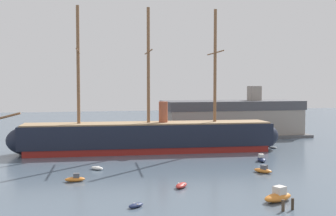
# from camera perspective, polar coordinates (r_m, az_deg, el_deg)

# --- Properties ---
(tall_ship) EXTENTS (66.70, 15.60, 32.07)m
(tall_ship) POSITION_cam_1_polar(r_m,az_deg,el_deg) (94.82, -2.64, -3.85)
(tall_ship) COLOR maroon
(tall_ship) RESTS_ON ground
(dinghy_foreground_left) EXTENTS (2.37, 1.97, 0.52)m
(dinghy_foreground_left) POSITION_cam_1_polar(r_m,az_deg,el_deg) (53.52, -4.35, -12.93)
(dinghy_foreground_left) COLOR #1E284C
(dinghy_foreground_left) RESTS_ON ground
(motorboat_foreground_right) EXTENTS (5.00, 3.51, 1.94)m
(motorboat_foreground_right) POSITION_cam_1_polar(r_m,az_deg,el_deg) (57.61, 14.60, -11.42)
(motorboat_foreground_right) COLOR orange
(motorboat_foreground_right) RESTS_ON ground
(dinghy_near_centre) EXTENTS (2.80, 3.12, 0.70)m
(dinghy_near_centre) POSITION_cam_1_polar(r_m,az_deg,el_deg) (62.98, 1.80, -10.36)
(dinghy_near_centre) COLOR #B22D28
(dinghy_near_centre) RESTS_ON ground
(motorboat_mid_left) EXTENTS (3.12, 1.34, 1.30)m
(motorboat_mid_left) POSITION_cam_1_polar(r_m,az_deg,el_deg) (68.29, -12.39, -9.28)
(motorboat_mid_left) COLOR orange
(motorboat_mid_left) RESTS_ON ground
(motorboat_mid_right) EXTENTS (3.07, 3.45, 1.38)m
(motorboat_mid_right) POSITION_cam_1_polar(r_m,az_deg,el_deg) (74.88, 12.68, -8.15)
(motorboat_mid_right) COLOR orange
(motorboat_mid_right) RESTS_ON ground
(dinghy_alongside_bow) EXTENTS (2.64, 2.72, 0.62)m
(dinghy_alongside_bow) POSITION_cam_1_polar(r_m,az_deg,el_deg) (76.71, -9.53, -7.98)
(dinghy_alongside_bow) COLOR silver
(dinghy_alongside_bow) RESTS_ON ground
(motorboat_alongside_stern) EXTENTS (2.09, 3.62, 1.43)m
(motorboat_alongside_stern) POSITION_cam_1_polar(r_m,az_deg,el_deg) (85.70, 12.47, -6.70)
(motorboat_alongside_stern) COLOR #1E284C
(motorboat_alongside_stern) RESTS_ON ground
(dinghy_far_left) EXTENTS (2.08, 3.04, 0.66)m
(dinghy_far_left) POSITION_cam_1_polar(r_m,az_deg,el_deg) (99.22, -19.00, -5.55)
(dinghy_far_left) COLOR silver
(dinghy_far_left) RESTS_ON ground
(dinghy_far_right) EXTENTS (2.02, 1.49, 0.44)m
(dinghy_far_right) POSITION_cam_1_polar(r_m,az_deg,el_deg) (103.35, 13.96, -5.19)
(dinghy_far_right) COLOR gray
(dinghy_far_right) RESTS_ON ground
(dinghy_distant_centre) EXTENTS (2.89, 2.10, 0.63)m
(dinghy_distant_centre) POSITION_cam_1_polar(r_m,az_deg,el_deg) (108.88, -2.41, -4.63)
(dinghy_distant_centre) COLOR #236670
(dinghy_distant_centre) RESTS_ON ground
(mooring_piling_nearest) EXTENTS (0.35, 0.35, 1.38)m
(mooring_piling_nearest) POSITION_cam_1_polar(r_m,az_deg,el_deg) (54.47, 16.42, -12.29)
(mooring_piling_nearest) COLOR #382B1E
(mooring_piling_nearest) RESTS_ON ground
(mooring_piling_left_pair) EXTENTS (0.39, 0.39, 1.38)m
(mooring_piling_left_pair) POSITION_cam_1_polar(r_m,az_deg,el_deg) (53.56, 15.24, -12.54)
(mooring_piling_left_pair) COLOR #4C3D2D
(mooring_piling_left_pair) RESTS_ON ground
(dockside_warehouse_right) EXTENTS (43.04, 15.71, 14.66)m
(dockside_warehouse_right) POSITION_cam_1_polar(r_m,az_deg,el_deg) (123.49, 8.65, -1.45)
(dockside_warehouse_right) COLOR #565659
(dockside_warehouse_right) RESTS_ON ground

